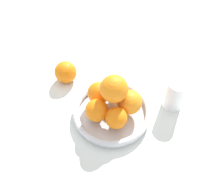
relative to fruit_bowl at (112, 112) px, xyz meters
The scene contains 5 objects.
ground_plane 0.02m from the fruit_bowl, ahead, with size 4.00×4.00×0.00m, color silver.
fruit_bowl is the anchor object (origin of this frame).
orange_pile 0.07m from the fruit_bowl, 161.47° to the left, with size 0.17×0.17×0.14m.
stray_orange 0.23m from the fruit_bowl, 40.98° to the right, with size 0.08×0.08×0.08m, color orange.
drinking_glass 0.21m from the fruit_bowl, 165.53° to the right, with size 0.07×0.07×0.11m, color white.
Camera 1 is at (-0.02, 0.40, 0.60)m, focal length 35.00 mm.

